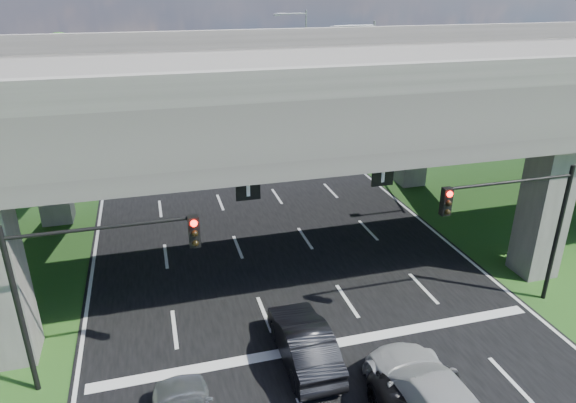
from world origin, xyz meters
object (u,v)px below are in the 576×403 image
signal_right (518,215)px  streetlight_beyond (302,54)px  signal_left (88,272)px  streetlight_far (366,81)px  car_dark (304,341)px  car_white (432,400)px

signal_right → streetlight_beyond: (2.27, 36.06, 1.66)m
streetlight_beyond → signal_right: bearing=-93.6°
signal_left → streetlight_beyond: bearing=63.6°
streetlight_far → car_dark: bearing=-118.0°
streetlight_far → streetlight_beyond: bearing=90.0°
streetlight_far → car_dark: (-11.16, -21.00, -5.05)m
signal_left → car_dark: 7.62m
signal_left → streetlight_far: size_ratio=0.60×
signal_right → streetlight_far: 20.25m
streetlight_far → car_white: 26.58m
streetlight_beyond → car_white: size_ratio=1.69×
signal_right → streetlight_far: (2.27, 20.06, 1.66)m
streetlight_far → signal_left: bearing=-131.8°
streetlight_far → streetlight_beyond: size_ratio=1.00×
streetlight_far → signal_right: bearing=-96.5°
signal_right → car_white: (-6.00, -4.71, -3.30)m
streetlight_beyond → car_white: (-8.28, -40.77, -4.96)m
streetlight_far → car_dark: streetlight_far is taller
streetlight_beyond → car_dark: bearing=-106.8°
signal_right → car_dark: signal_right is taller
streetlight_beyond → car_white: bearing=-101.5°
car_white → signal_right: bearing=-142.8°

